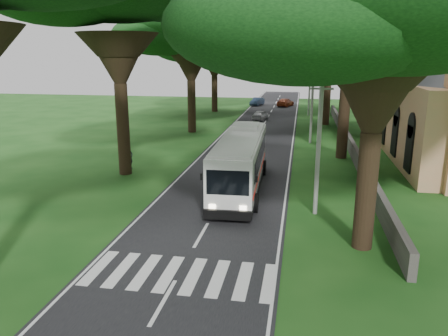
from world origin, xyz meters
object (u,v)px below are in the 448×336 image
(distant_car_a, at_px, (260,115))
(pole_mid, at_px, (312,100))
(pole_far, at_px, (310,86))
(distant_car_b, at_px, (257,101))
(distant_car_c, at_px, (285,102))
(pole_near, at_px, (319,139))
(coach_bus, at_px, (241,161))
(pedestrian, at_px, (130,158))

(distant_car_a, bearing_deg, pole_mid, 124.38)
(pole_far, distance_m, distant_car_b, 14.26)
(pole_far, bearing_deg, distant_car_c, 109.34)
(pole_near, bearing_deg, distant_car_c, 94.18)
(pole_near, xyz_separation_m, coach_bus, (-4.65, 3.62, -2.28))
(pole_far, height_order, coach_bus, pole_far)
(pole_near, height_order, distant_car_c, pole_near)
(pole_mid, height_order, pole_far, same)
(distant_car_a, bearing_deg, coach_bus, 103.43)
(pole_near, distance_m, pole_mid, 20.00)
(coach_bus, bearing_deg, distant_car_c, 87.21)
(pole_near, height_order, distant_car_a, pole_near)
(distant_car_b, bearing_deg, distant_car_a, -68.48)
(pole_far, height_order, distant_car_a, pole_far)
(pole_far, relative_size, coach_bus, 0.66)
(pedestrian, bearing_deg, distant_car_a, 2.66)
(distant_car_c, bearing_deg, pole_mid, 115.00)
(pole_far, distance_m, distant_car_a, 9.31)
(pole_mid, height_order, distant_car_a, pole_mid)
(pole_mid, height_order, pedestrian, pole_mid)
(distant_car_b, distance_m, pedestrian, 43.91)
(pole_near, bearing_deg, distant_car_b, 99.41)
(distant_car_c, bearing_deg, distant_car_b, 12.91)
(pole_mid, distance_m, coach_bus, 17.17)
(pole_far, bearing_deg, coach_bus, -97.28)
(pole_far, relative_size, distant_car_c, 1.82)
(coach_bus, xyz_separation_m, distant_car_a, (-1.65, 30.49, -1.23))
(distant_car_a, height_order, distant_car_b, distant_car_a)
(pole_far, distance_m, pedestrian, 35.56)
(pole_mid, distance_m, pedestrian, 18.93)
(pole_mid, xyz_separation_m, distant_car_b, (-8.44, 30.94, -3.51))
(pole_near, relative_size, distant_car_a, 2.12)
(distant_car_b, height_order, pedestrian, pedestrian)
(pedestrian, bearing_deg, pole_near, -100.15)
(pole_mid, bearing_deg, pole_far, 90.00)
(distant_car_c, bearing_deg, pedestrian, 95.06)
(distant_car_c, bearing_deg, pole_far, 127.45)
(distant_car_a, height_order, distant_car_c, distant_car_a)
(distant_car_a, distance_m, pedestrian, 27.76)
(pole_far, bearing_deg, distant_car_b, 127.65)
(coach_bus, bearing_deg, distant_car_b, 92.97)
(pole_near, relative_size, pole_far, 1.00)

